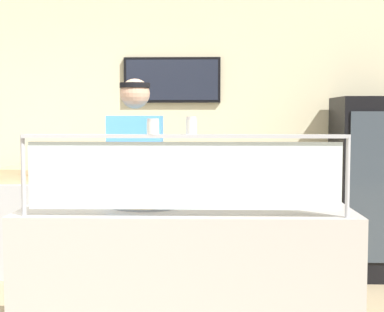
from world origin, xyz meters
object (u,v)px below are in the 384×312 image
at_px(worker_figure, 136,186).
at_px(pizza_server, 151,200).
at_px(pizza_tray, 146,203).
at_px(drink_fridge, 372,187).
at_px(parmesan_shaker, 153,127).
at_px(pepper_flake_shaker, 191,127).
at_px(pizza_box_stack, 22,175).

bearing_deg(worker_figure, pizza_server, -73.85).
relative_size(pizza_tray, pizza_server, 1.58).
bearing_deg(drink_fridge, parmesan_shaker, -129.45).
xyz_separation_m(pepper_flake_shaker, drink_fridge, (1.63, 2.23, -0.61)).
bearing_deg(pepper_flake_shaker, pizza_box_stack, 127.34).
relative_size(pizza_server, pepper_flake_shaker, 2.89).
height_order(pizza_server, pizza_box_stack, pizza_box_stack).
height_order(pizza_tray, pizza_box_stack, pizza_box_stack).
xyz_separation_m(parmesan_shaker, drink_fridge, (1.84, 2.23, -0.60)).
xyz_separation_m(pizza_server, parmesan_shaker, (0.05, -0.33, 0.45)).
distance_m(pepper_flake_shaker, worker_figure, 1.09).
relative_size(pepper_flake_shaker, pizza_box_stack, 0.20).
xyz_separation_m(pizza_tray, pepper_flake_shaker, (0.29, -0.35, 0.48)).
distance_m(pizza_tray, worker_figure, 0.57).
distance_m(parmesan_shaker, pepper_flake_shaker, 0.21).
relative_size(pizza_server, drink_fridge, 0.17).
bearing_deg(drink_fridge, pizza_tray, -135.64).
relative_size(pepper_flake_shaker, worker_figure, 0.06).
xyz_separation_m(pizza_tray, drink_fridge, (1.92, 1.88, -0.13)).
bearing_deg(pizza_server, worker_figure, 107.97).
bearing_deg(worker_figure, pizza_box_stack, 134.32).
bearing_deg(pizza_server, drink_fridge, 47.04).
distance_m(pizza_server, worker_figure, 0.60).
relative_size(parmesan_shaker, pepper_flake_shaker, 0.88).
xyz_separation_m(parmesan_shaker, worker_figure, (-0.21, 0.91, -0.43)).
relative_size(drink_fridge, pizza_box_stack, 3.52).
distance_m(pizza_tray, pizza_box_stack, 2.29).
bearing_deg(pizza_tray, drink_fridge, 44.36).
bearing_deg(worker_figure, drink_fridge, 32.83).
bearing_deg(pizza_box_stack, drink_fridge, 0.76).
relative_size(worker_figure, drink_fridge, 1.05).
bearing_deg(parmesan_shaker, worker_figure, 103.16).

